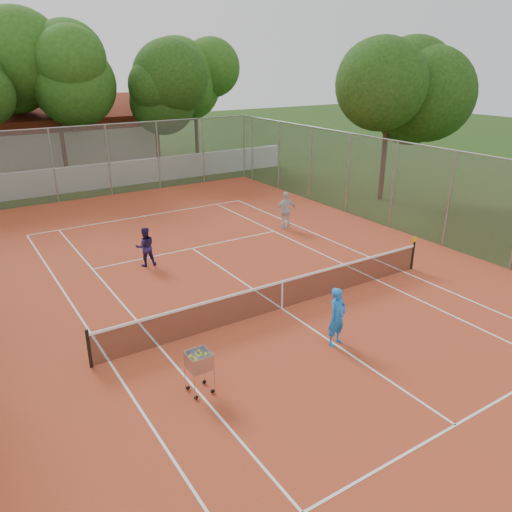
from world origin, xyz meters
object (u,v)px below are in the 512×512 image
tennis_net (282,294)px  player_near (337,317)px  player_far_left (145,247)px  ball_hopper (199,371)px  player_far_right (286,210)px  clubhouse (31,135)px

tennis_net → player_near: (0.04, -2.50, 0.34)m
player_far_left → ball_hopper: 8.30m
player_near → ball_hopper: size_ratio=1.44×
player_far_left → player_far_right: player_far_right is taller
player_near → clubhouse: bearing=81.3°
player_near → ball_hopper: player_near is taller
player_far_left → clubhouse: bearing=-80.5°
clubhouse → ball_hopper: bearing=-93.8°
player_far_left → player_near: bearing=115.8°
tennis_net → clubhouse: clubhouse is taller
tennis_net → player_near: bearing=-89.2°
clubhouse → player_far_left: size_ratio=10.87×
tennis_net → player_near: size_ratio=7.14×
tennis_net → player_near: player_near is taller
clubhouse → player_near: (2.04, -31.50, -1.35)m
player_near → player_far_right: size_ratio=0.96×
clubhouse → player_far_right: (6.82, -22.54, -1.31)m
tennis_net → player_far_left: (-2.26, 5.68, 0.26)m
tennis_net → clubhouse: bearing=93.9°
player_far_right → ball_hopper: bearing=58.1°
clubhouse → player_far_left: bearing=-90.6°
player_near → ball_hopper: 4.11m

